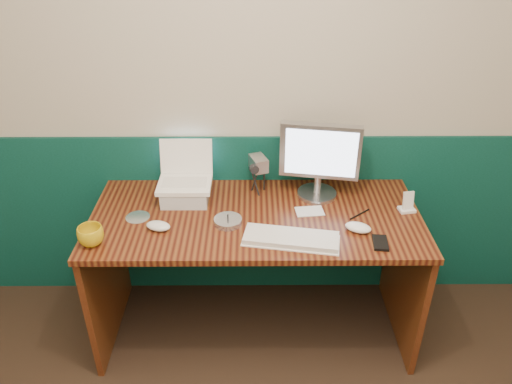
{
  "coord_description": "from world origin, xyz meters",
  "views": [
    {
      "loc": [
        0.02,
        -0.63,
        2.08
      ],
      "look_at": [
        0.03,
        1.23,
        0.97
      ],
      "focal_mm": 35.0,
      "sensor_mm": 36.0,
      "label": 1
    }
  ],
  "objects_px": {
    "laptop": "(183,167)",
    "monitor": "(319,161)",
    "keyboard": "(291,239)",
    "mug": "(91,236)",
    "camcorder": "(258,176)",
    "desk": "(256,275)"
  },
  "relations": [
    {
      "from": "mug",
      "to": "camcorder",
      "type": "xyz_separation_m",
      "value": [
        0.74,
        0.45,
        0.05
      ]
    },
    {
      "from": "laptop",
      "to": "camcorder",
      "type": "relative_size",
      "value": 1.38
    },
    {
      "from": "laptop",
      "to": "mug",
      "type": "bearing_deg",
      "value": -134.91
    },
    {
      "from": "desk",
      "to": "keyboard",
      "type": "xyz_separation_m",
      "value": [
        0.16,
        -0.21,
        0.39
      ]
    },
    {
      "from": "laptop",
      "to": "monitor",
      "type": "relative_size",
      "value": 0.68
    },
    {
      "from": "keyboard",
      "to": "camcorder",
      "type": "height_order",
      "value": "camcorder"
    },
    {
      "from": "monitor",
      "to": "keyboard",
      "type": "height_order",
      "value": "monitor"
    },
    {
      "from": "laptop",
      "to": "mug",
      "type": "height_order",
      "value": "laptop"
    },
    {
      "from": "desk",
      "to": "mug",
      "type": "relative_size",
      "value": 13.95
    },
    {
      "from": "laptop",
      "to": "keyboard",
      "type": "height_order",
      "value": "laptop"
    },
    {
      "from": "desk",
      "to": "keyboard",
      "type": "bearing_deg",
      "value": -53.68
    },
    {
      "from": "desk",
      "to": "monitor",
      "type": "distance_m",
      "value": 0.68
    },
    {
      "from": "keyboard",
      "to": "monitor",
      "type": "bearing_deg",
      "value": 78.22
    },
    {
      "from": "monitor",
      "to": "laptop",
      "type": "bearing_deg",
      "value": -166.16
    },
    {
      "from": "desk",
      "to": "mug",
      "type": "xyz_separation_m",
      "value": [
        -0.73,
        -0.23,
        0.42
      ]
    },
    {
      "from": "desk",
      "to": "keyboard",
      "type": "distance_m",
      "value": 0.47
    },
    {
      "from": "keyboard",
      "to": "mug",
      "type": "distance_m",
      "value": 0.88
    },
    {
      "from": "desk",
      "to": "laptop",
      "type": "xyz_separation_m",
      "value": [
        -0.35,
        0.14,
        0.56
      ]
    },
    {
      "from": "desk",
      "to": "keyboard",
      "type": "height_order",
      "value": "keyboard"
    },
    {
      "from": "desk",
      "to": "camcorder",
      "type": "bearing_deg",
      "value": 86.3
    },
    {
      "from": "monitor",
      "to": "camcorder",
      "type": "bearing_deg",
      "value": -176.39
    },
    {
      "from": "desk",
      "to": "mug",
      "type": "distance_m",
      "value": 0.87
    }
  ]
}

